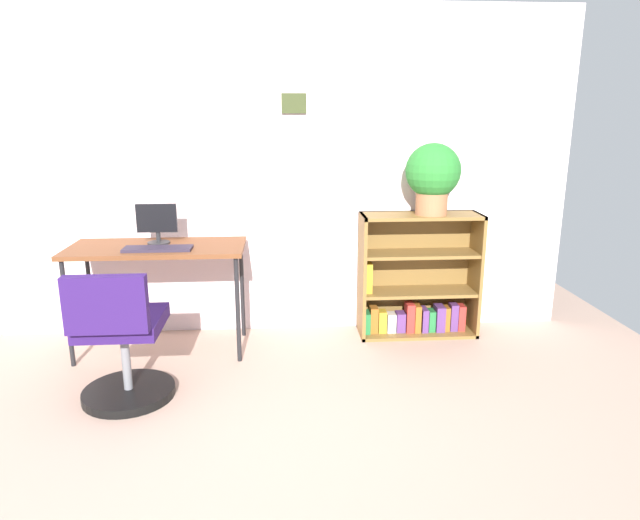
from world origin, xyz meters
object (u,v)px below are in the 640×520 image
potted_plant_on_shelf (433,175)px  office_chair (121,345)px  desk (157,255)px  monitor (157,223)px  bookshelf_low (416,282)px  keyboard (158,249)px

potted_plant_on_shelf → office_chair: bearing=-155.8°
desk → potted_plant_on_shelf: bearing=4.7°
monitor → potted_plant_on_shelf: 1.90m
desk → potted_plant_on_shelf: (1.88, 0.15, 0.50)m
desk → bookshelf_low: bearing=6.6°
desk → monitor: (0.00, 0.06, 0.20)m
bookshelf_low → potted_plant_on_shelf: potted_plant_on_shelf is taller
monitor → office_chair: 0.95m
monitor → bookshelf_low: monitor is taller
desk → office_chair: (-0.07, -0.72, -0.33)m
keyboard → desk: bearing=105.8°
keyboard → bookshelf_low: size_ratio=0.48×
monitor → desk: bearing=-92.3°
office_chair → desk: bearing=84.6°
monitor → keyboard: size_ratio=0.63×
keyboard → office_chair: bearing=-99.6°
office_chair → bookshelf_low: bookshelf_low is taller
desk → keyboard: keyboard is taller
keyboard → office_chair: (-0.10, -0.60, -0.40)m
office_chair → bookshelf_low: bearing=26.3°
monitor → bookshelf_low: bearing=4.7°
office_chair → bookshelf_low: 2.10m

